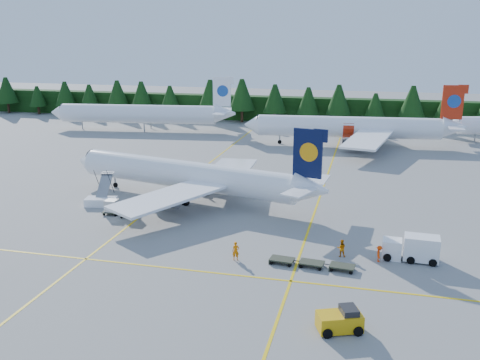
% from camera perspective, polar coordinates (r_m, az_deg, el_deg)
% --- Properties ---
extents(ground, '(320.00, 320.00, 0.00)m').
position_cam_1_polar(ground, '(54.52, 0.10, -7.38)').
color(ground, gray).
rests_on(ground, ground).
extents(taxi_stripe_a, '(0.25, 120.00, 0.01)m').
position_cam_1_polar(taxi_stripe_a, '(76.52, -6.54, -0.72)').
color(taxi_stripe_a, yellow).
rests_on(taxi_stripe_a, ground).
extents(taxi_stripe_b, '(0.25, 120.00, 0.01)m').
position_cam_1_polar(taxi_stripe_b, '(72.23, 8.53, -1.77)').
color(taxi_stripe_b, yellow).
rests_on(taxi_stripe_b, ground).
extents(taxi_stripe_cross, '(80.00, 0.25, 0.01)m').
position_cam_1_polar(taxi_stripe_cross, '(49.21, -1.59, -9.99)').
color(taxi_stripe_cross, yellow).
rests_on(taxi_stripe_cross, ground).
extents(treeline_hedge, '(220.00, 4.00, 6.00)m').
position_cam_1_polar(treeline_hedge, '(132.62, 8.63, 7.37)').
color(treeline_hedge, black).
rests_on(treeline_hedge, ground).
extents(airliner_navy, '(36.12, 29.37, 10.68)m').
position_cam_1_polar(airliner_navy, '(70.44, -6.33, 0.58)').
color(airliner_navy, white).
rests_on(airliner_navy, ground).
extents(airliner_red, '(40.89, 33.51, 11.89)m').
position_cam_1_polar(airliner_red, '(105.46, 11.08, 5.54)').
color(airliner_red, white).
rests_on(airliner_red, ground).
extents(airliner_far_left, '(41.19, 8.77, 12.00)m').
position_cam_1_polar(airliner_far_left, '(122.83, -11.33, 6.98)').
color(airliner_far_left, white).
rests_on(airliner_far_left, ground).
extents(airstairs, '(4.13, 5.60, 3.44)m').
position_cam_1_polar(airstairs, '(70.15, -14.55, -1.99)').
color(airstairs, white).
rests_on(airstairs, ground).
extents(service_truck, '(5.30, 2.14, 2.52)m').
position_cam_1_polar(service_truck, '(54.11, 17.76, -6.91)').
color(service_truck, white).
rests_on(service_truck, ground).
extents(baggage_tug, '(3.62, 2.79, 1.72)m').
position_cam_1_polar(baggage_tug, '(41.04, 10.67, -14.47)').
color(baggage_tug, '#DFA50C').
rests_on(baggage_tug, ground).
extents(dolly_train, '(8.04, 1.84, 0.13)m').
position_cam_1_polar(dolly_train, '(50.91, 7.66, -8.72)').
color(dolly_train, '#313728').
rests_on(dolly_train, ground).
extents(uld_pair, '(4.51, 1.97, 1.52)m').
position_cam_1_polar(uld_pair, '(65.35, -12.63, -2.89)').
color(uld_pair, '#313728').
rests_on(uld_pair, ground).
extents(crew_a, '(0.75, 0.57, 1.85)m').
position_cam_1_polar(crew_a, '(51.68, -0.46, -7.59)').
color(crew_a, orange).
rests_on(crew_a, ground).
extents(crew_b, '(0.92, 0.75, 1.75)m').
position_cam_1_polar(crew_b, '(53.41, 10.76, -7.14)').
color(crew_b, orange).
rests_on(crew_b, ground).
extents(crew_c, '(0.47, 0.68, 1.60)m').
position_cam_1_polar(crew_c, '(53.07, 14.63, -7.62)').
color(crew_c, '#FF3C05').
rests_on(crew_c, ground).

